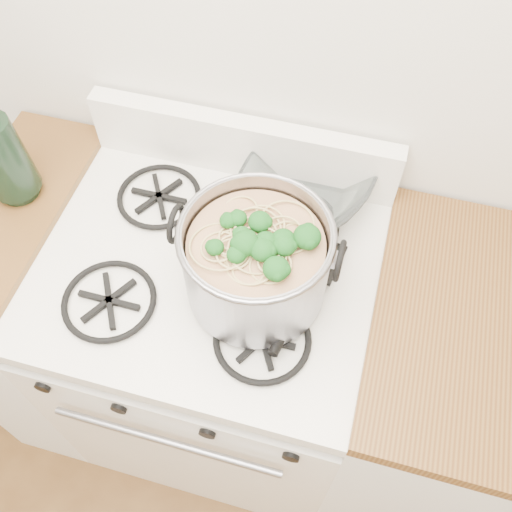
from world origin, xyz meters
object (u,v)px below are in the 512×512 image
object	(u,v)px
gas_range	(218,351)
stock_pot	(256,262)
glass_bowl	(308,188)
spatula	(320,257)

from	to	relation	value
gas_range	stock_pot	bearing A→B (deg)	-15.54
stock_pot	glass_bowl	world-z (taller)	stock_pot
gas_range	glass_bowl	xyz separation A→B (m)	(0.17, 0.25, 0.50)
stock_pot	glass_bowl	distance (m)	0.30
gas_range	glass_bowl	bearing A→B (deg)	55.46
gas_range	stock_pot	world-z (taller)	stock_pot
gas_range	stock_pot	xyz separation A→B (m)	(0.13, -0.04, 0.59)
stock_pot	spatula	size ratio (longest dim) A/B	1.08
spatula	gas_range	bearing A→B (deg)	-154.55
gas_range	stock_pot	size ratio (longest dim) A/B	2.75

